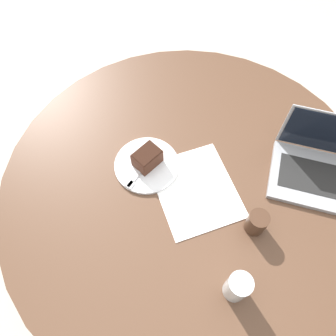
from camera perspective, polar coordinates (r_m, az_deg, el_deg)
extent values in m
plane|color=#B7AD9E|center=(1.82, 2.47, -12.71)|extent=(12.00, 12.00, 0.00)
cylinder|color=#4C3323|center=(1.81, 2.48, -12.62)|extent=(0.52, 0.52, 0.02)
cylinder|color=#4C3323|center=(1.48, 2.99, -8.78)|extent=(0.10, 0.10, 0.67)
cylinder|color=#4C3323|center=(1.16, 3.77, -2.71)|extent=(1.32, 1.32, 0.03)
cube|color=white|center=(1.13, 4.85, -3.73)|extent=(0.40, 0.38, 0.00)
cylinder|color=silver|center=(1.17, -3.73, 0.55)|extent=(0.23, 0.23, 0.01)
cube|color=#472619|center=(1.14, -3.64, 1.72)|extent=(0.12, 0.11, 0.06)
cube|color=black|center=(1.11, -3.74, 2.60)|extent=(0.11, 0.10, 0.00)
cube|color=silver|center=(1.15, -4.48, -0.14)|extent=(0.16, 0.07, 0.00)
cube|color=silver|center=(1.13, -6.64, -2.83)|extent=(0.04, 0.03, 0.00)
cylinder|color=#3D2619|center=(1.07, 15.19, -9.13)|extent=(0.06, 0.06, 0.09)
cylinder|color=silver|center=(0.99, 11.99, -19.61)|extent=(0.07, 0.07, 0.12)
cube|color=gray|center=(1.25, 24.40, -1.74)|extent=(0.25, 0.33, 0.02)
cube|color=black|center=(1.24, 24.57, -1.53)|extent=(0.15, 0.27, 0.00)
cube|color=gray|center=(1.24, 26.50, 5.41)|extent=(0.02, 0.32, 0.19)
cube|color=black|center=(1.23, 26.49, 5.26)|extent=(0.02, 0.30, 0.18)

